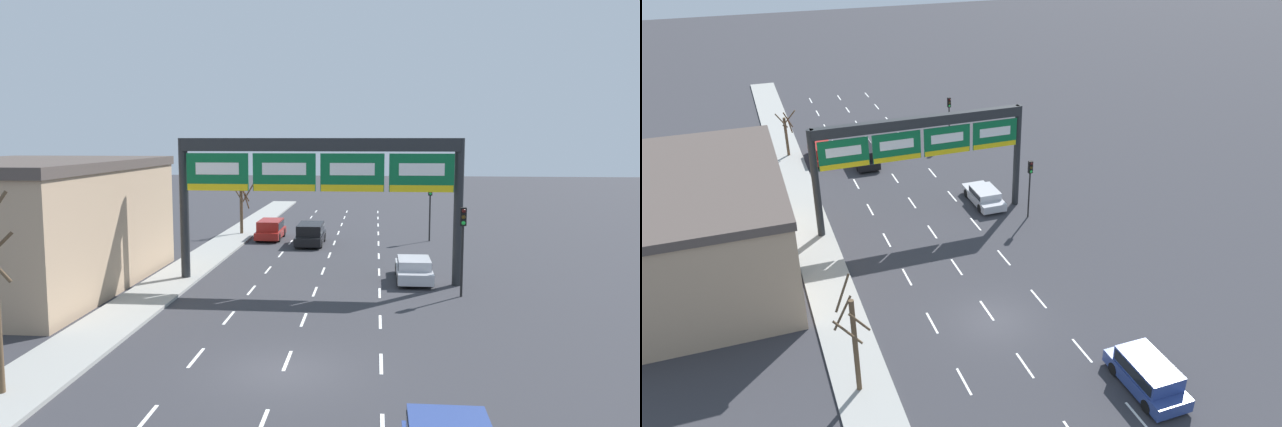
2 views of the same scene
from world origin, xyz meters
TOP-DOWN VIEW (x-y plane):
  - ground_plane at (0.00, 0.00)m, footprint 220.00×220.00m
  - sidewalk_left at (-8.00, 0.00)m, footprint 2.80×110.00m
  - lane_dashes at (-0.00, 13.50)m, footprint 6.72×67.00m
  - sign_gantry at (0.00, 13.04)m, footprint 15.30×0.70m
  - building_near at (-14.97, 10.58)m, footprint 10.55×15.74m
  - suv_black at (-1.70, 25.10)m, footprint 1.95×4.83m
  - car_silver at (5.18, 13.96)m, footprint 1.92×4.67m
  - suv_red at (-5.06, 27.36)m, footprint 1.87×4.37m
  - suv_blue at (4.72, -7.49)m, footprint 1.99×4.55m
  - traffic_light_near_gantry at (7.17, 27.48)m, footprint 0.30×0.35m
  - traffic_light_mid_block at (7.33, 10.67)m, footprint 0.30×0.35m
  - tree_bare_closest at (-7.67, 29.14)m, footprint 1.88×1.88m
  - tree_bare_second at (-8.25, -2.85)m, footprint 1.70×1.89m

SIDE VIEW (x-z plane):
  - ground_plane at x=0.00m, z-range 0.00..0.00m
  - lane_dashes at x=0.00m, z-range 0.00..0.01m
  - sidewalk_left at x=-8.00m, z-range 0.00..0.15m
  - car_silver at x=5.18m, z-range 0.05..1.34m
  - suv_red at x=-5.06m, z-range 0.09..1.60m
  - suv_black at x=-1.70m, z-range 0.10..1.67m
  - suv_blue at x=4.72m, z-range 0.10..1.73m
  - tree_bare_closest at x=-7.67m, z-range 0.24..4.45m
  - tree_bare_second at x=-8.25m, z-range 0.05..6.15m
  - traffic_light_near_gantry at x=7.17m, z-range 0.95..5.35m
  - traffic_light_mid_block at x=7.33m, z-range 0.96..5.41m
  - building_near at x=-14.97m, z-range 0.01..6.70m
  - sign_gantry at x=0.00m, z-range 2.18..9.99m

